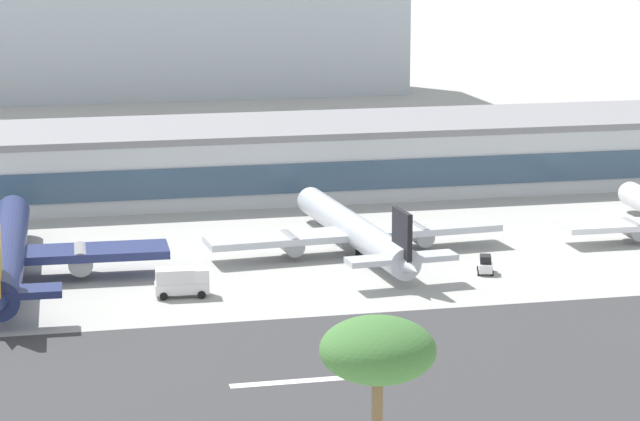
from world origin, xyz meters
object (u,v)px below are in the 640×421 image
object	(u,v)px
airliner_gold_tail_gate_0	(6,255)
service_box_truck_1	(182,281)
distant_hotel_block	(109,23)
airliner_black_tail_gate_1	(358,233)
service_baggage_tug_2	(485,265)
palm_tree_0	(378,353)
terminal_building	(308,156)

from	to	relation	value
airliner_gold_tail_gate_0	service_box_truck_1	bearing A→B (deg)	-116.21
distant_hotel_block	airliner_gold_tail_gate_0	size ratio (longest dim) A/B	2.82
distant_hotel_block	airliner_black_tail_gate_1	size ratio (longest dim) A/B	3.29
airliner_black_tail_gate_1	service_baggage_tug_2	size ratio (longest dim) A/B	12.14
airliner_gold_tail_gate_0	airliner_black_tail_gate_1	distance (m)	43.25
palm_tree_0	terminal_building	bearing A→B (deg)	79.92
terminal_building	service_box_truck_1	world-z (taller)	terminal_building
distant_hotel_block	service_baggage_tug_2	xyz separation A→B (m)	(32.14, -174.34, -16.47)
distant_hotel_block	service_baggage_tug_2	world-z (taller)	distant_hotel_block
service_baggage_tug_2	palm_tree_0	xyz separation A→B (m)	(-31.78, -68.16, 13.28)
airliner_gold_tail_gate_0	service_box_truck_1	xyz separation A→B (m)	(19.15, -10.23, -1.55)
airliner_gold_tail_gate_0	service_baggage_tug_2	size ratio (longest dim) A/B	14.19
distant_hotel_block	airliner_gold_tail_gate_0	bearing A→B (deg)	-98.07
distant_hotel_block	airliner_gold_tail_gate_0	distance (m)	168.54
airliner_black_tail_gate_1	service_box_truck_1	world-z (taller)	airliner_black_tail_gate_1
terminal_building	service_baggage_tug_2	xyz separation A→B (m)	(10.01, -54.37, -4.30)
terminal_building	distant_hotel_block	xyz separation A→B (m)	(-22.13, 119.98, 12.17)
distant_hotel_block	airliner_black_tail_gate_1	world-z (taller)	distant_hotel_block
distant_hotel_block	service_baggage_tug_2	distance (m)	178.04
airliner_black_tail_gate_1	service_baggage_tug_2	world-z (taller)	airliner_black_tail_gate_1
distant_hotel_block	airliner_black_tail_gate_1	xyz separation A→B (m)	(19.48, -162.16, -14.66)
service_baggage_tug_2	airliner_gold_tail_gate_0	bearing A→B (deg)	-80.84
airliner_black_tail_gate_1	terminal_building	bearing A→B (deg)	-8.19
airliner_gold_tail_gate_0	service_baggage_tug_2	xyz separation A→B (m)	(55.71, -8.06, -2.29)
airliner_gold_tail_gate_0	terminal_building	bearing A→B (deg)	-42.71
service_baggage_tug_2	palm_tree_0	world-z (taller)	palm_tree_0
terminal_building	airliner_black_tail_gate_1	xyz separation A→B (m)	(-2.65, -42.19, -2.50)
terminal_building	palm_tree_0	world-z (taller)	palm_tree_0
terminal_building	airliner_gold_tail_gate_0	xyz separation A→B (m)	(-45.70, -46.30, -2.01)
distant_hotel_block	service_box_truck_1	size ratio (longest dim) A/B	23.05
terminal_building	service_baggage_tug_2	bearing A→B (deg)	-79.57
terminal_building	distant_hotel_block	distance (m)	122.60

